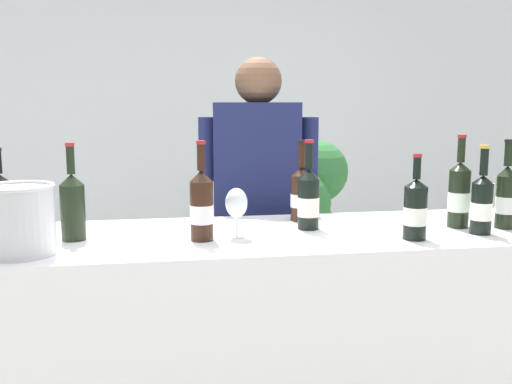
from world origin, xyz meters
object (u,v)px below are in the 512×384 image
Objects in this scene: wine_bottle_4 at (415,209)px; wine_bottle_9 at (202,205)px; wine_bottle_6 at (459,194)px; wine_glass at (236,205)px; wine_bottle_8 at (506,196)px; ice_bucket at (19,219)px; potted_shrub at (296,224)px; wine_bottle_5 at (308,199)px; wine_bottle_2 at (0,203)px; person_server at (258,244)px; wine_bottle_7 at (301,193)px; wine_bottle_1 at (482,204)px; wine_bottle_10 at (72,205)px.

wine_bottle_9 is at bearing 171.64° from wine_bottle_4.
wine_glass is (-0.85, -0.03, -0.01)m from wine_bottle_6.
wine_bottle_4 is 0.89× the size of wine_bottle_8.
wine_bottle_4 is 1.32× the size of ice_bucket.
wine_bottle_8 reaches higher than wine_bottle_4.
wine_bottle_4 is 0.43m from wine_bottle_8.
wine_bottle_8 is 1.43m from potted_shrub.
potted_shrub is at bearing 63.79° from wine_bottle_9.
wine_bottle_2 is at bearing 174.78° from wine_bottle_5.
wine_bottle_8 reaches higher than potted_shrub.
wine_bottle_6 is 1.55m from ice_bucket.
potted_shrub is at bearing 62.54° from person_server.
person_server is (0.31, 0.66, -0.31)m from wine_bottle_9.
wine_bottle_2 is 1.38× the size of ice_bucket.
wine_bottle_4 is at bearing -8.36° from wine_bottle_9.
wine_bottle_9 is (-0.41, -0.27, 0.01)m from wine_bottle_7.
wine_glass is at bearing -106.19° from person_server.
wine_bottle_7 is 0.50m from person_server.
wine_bottle_2 is (-1.69, 0.28, 0.00)m from wine_bottle_1.
wine_bottle_5 and wine_bottle_8 have the same top height.
person_server is (-0.41, 0.77, -0.29)m from wine_bottle_4.
wine_bottle_6 is at bearing -5.58° from wine_bottle_2.
wine_bottle_9 is at bearing -163.73° from wine_bottle_5.
wine_bottle_6 is 0.95m from person_server.
wine_bottle_5 is 0.98× the size of wine_bottle_9.
wine_bottle_6 is 1.03× the size of wine_bottle_9.
wine_bottle_7 is 0.19× the size of person_server.
wine_bottle_9 reaches higher than wine_bottle_5.
ice_bucket is (-0.69, -0.12, -0.01)m from wine_glass.
wine_bottle_5 is 0.20× the size of person_server.
wine_bottle_1 is at bearing 9.05° from wine_bottle_4.
wine_bottle_7 is 0.77m from wine_bottle_8.
ice_bucket is (-0.98, -0.37, 0.00)m from wine_bottle_7.
wine_bottle_1 is at bearing -9.43° from wine_bottle_2.
wine_bottle_7 reaches higher than ice_bucket.
wine_bottle_1 is 0.67m from wine_bottle_7.
wine_bottle_8 is at bearing -20.21° from wine_bottle_7.
wine_bottle_6 reaches higher than wine_bottle_5.
wine_glass is (-0.87, 0.08, 0.01)m from wine_bottle_1.
wine_bottle_10 is at bearing -141.61° from person_server.
ice_bucket is 0.13× the size of person_server.
wine_bottle_7 is at bearing 2.85° from wine_bottle_2.
wine_bottle_6 reaches higher than wine_bottle_4.
wine_bottle_9 is (0.70, -0.22, 0.01)m from wine_bottle_2.
person_server is 1.33× the size of potted_shrub.
wine_bottle_2 is 1.46m from wine_bottle_4.
person_server is at bearing 105.45° from wine_bottle_7.
person_server is (0.74, 0.59, -0.31)m from wine_bottle_10.
potted_shrub is (1.21, 1.40, -0.35)m from ice_bucket.
wine_bottle_8 is 0.98× the size of wine_bottle_9.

